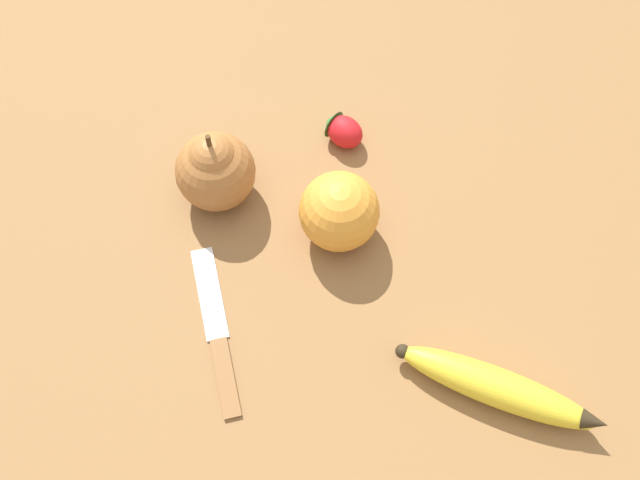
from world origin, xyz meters
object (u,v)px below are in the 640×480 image
(banana, at_px, (499,388))
(strawberry, at_px, (342,130))
(orange, at_px, (339,211))
(paring_knife, at_px, (217,335))
(pear, at_px, (215,169))

(banana, relative_size, strawberry, 3.32)
(strawberry, bearing_deg, orange, 127.01)
(banana, bearing_deg, orange, 151.93)
(strawberry, relative_size, paring_knife, 0.31)
(orange, height_order, pear, pear)
(banana, xyz_separation_m, paring_knife, (0.25, -0.08, -0.01))
(banana, xyz_separation_m, strawberry, (0.11, -0.30, -0.00))
(pear, height_order, strawberry, pear)
(banana, bearing_deg, strawberry, 137.87)
(banana, distance_m, paring_knife, 0.27)
(banana, distance_m, orange, 0.23)
(orange, relative_size, pear, 0.80)
(orange, bearing_deg, paring_knife, 38.55)
(orange, relative_size, strawberry, 1.46)
(banana, xyz_separation_m, pear, (0.24, -0.24, 0.03))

